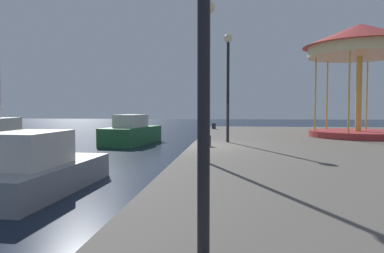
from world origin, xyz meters
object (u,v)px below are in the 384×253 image
at_px(bollard_center, 213,126).
at_px(bollard_south, 208,141).
at_px(motorboat_grey, 36,170).
at_px(bollard_north, 214,126).
at_px(lamp_post_mid_promenade, 208,52).
at_px(motorboat_green, 132,133).
at_px(lamp_post_far_end, 228,69).
at_px(carousel, 360,52).

bearing_deg(bollard_center, bollard_south, -88.40).
distance_m(motorboat_grey, bollard_north, 16.18).
xyz_separation_m(bollard_north, bollard_south, (0.26, -11.25, 0.00)).
xyz_separation_m(motorboat_grey, lamp_post_mid_promenade, (4.56, 0.30, 3.08)).
relative_size(motorboat_green, motorboat_grey, 1.07).
relative_size(lamp_post_mid_promenade, bollard_south, 10.44).
bearing_deg(lamp_post_far_end, motorboat_grey, -129.45).
distance_m(motorboat_grey, lamp_post_far_end, 8.58).
relative_size(carousel, lamp_post_mid_promenade, 1.34).
bearing_deg(bollard_south, carousel, 35.68).
xyz_separation_m(motorboat_green, motorboat_grey, (0.97, -12.69, -0.11)).
height_order(bollard_north, bollard_south, same).
xyz_separation_m(motorboat_green, bollard_center, (4.96, 3.18, 0.30)).
relative_size(lamp_post_far_end, bollard_center, 11.31).
bearing_deg(bollard_north, lamp_post_far_end, -84.02).
bearing_deg(carousel, lamp_post_mid_promenade, -126.77).
bearing_deg(carousel, bollard_center, 139.92).
height_order(lamp_post_mid_promenade, lamp_post_far_end, lamp_post_far_end).
height_order(motorboat_green, bollard_north, motorboat_green).
bearing_deg(motorboat_grey, bollard_north, 75.52).
bearing_deg(bollard_north, carousel, -39.29).
xyz_separation_m(motorboat_green, carousel, (12.46, -3.13, 4.31)).
distance_m(motorboat_grey, carousel, 15.59).
distance_m(carousel, bollard_south, 9.71).
bearing_deg(carousel, motorboat_grey, -140.21).
height_order(bollard_south, bollard_center, same).
distance_m(motorboat_grey, bollard_center, 16.38).
bearing_deg(bollard_south, motorboat_green, 122.51).
bearing_deg(motorboat_grey, lamp_post_mid_promenade, 3.74).
xyz_separation_m(motorboat_grey, carousel, (11.49, 9.57, 4.42)).
distance_m(motorboat_grey, lamp_post_mid_promenade, 5.51).
xyz_separation_m(bollard_south, bollard_center, (-0.32, 11.47, 0.00)).
bearing_deg(bollard_south, bollard_center, 91.60).
height_order(motorboat_green, lamp_post_mid_promenade, lamp_post_mid_promenade).
bearing_deg(carousel, bollard_south, -144.32).
bearing_deg(lamp_post_mid_promenade, motorboat_green, 114.06).
xyz_separation_m(motorboat_grey, lamp_post_far_end, (5.04, 6.13, 3.28)).
height_order(motorboat_grey, lamp_post_far_end, lamp_post_far_end).
xyz_separation_m(lamp_post_mid_promenade, bollard_north, (-0.52, 15.36, -2.67)).
relative_size(motorboat_grey, lamp_post_mid_promenade, 1.17).
distance_m(motorboat_green, lamp_post_mid_promenade, 13.89).
height_order(carousel, bollard_center, carousel).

